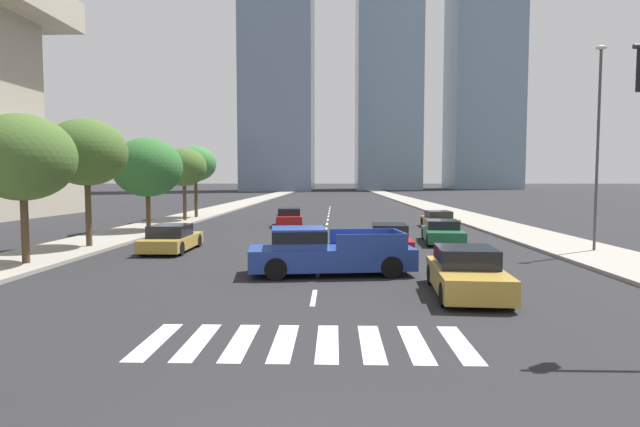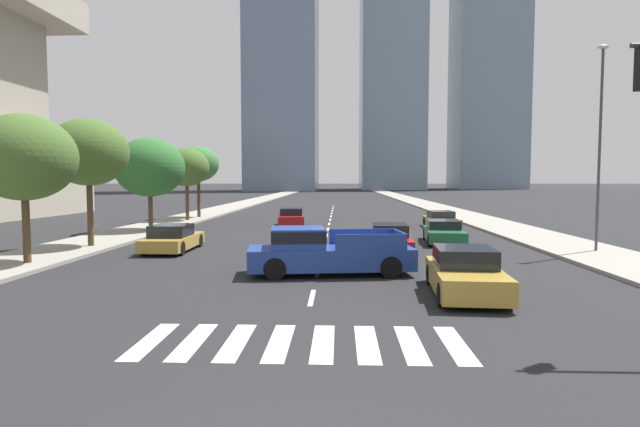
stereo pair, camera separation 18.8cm
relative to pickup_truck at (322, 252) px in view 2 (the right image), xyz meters
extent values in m
cube|color=gray|center=(11.91, 16.68, -0.74)|extent=(4.00, 260.00, 0.15)
cube|color=gray|center=(-12.26, 16.68, -0.74)|extent=(4.00, 260.00, 0.15)
cube|color=silver|center=(-3.33, -7.56, -0.81)|extent=(0.45, 2.46, 0.01)
cube|color=silver|center=(-2.43, -7.56, -0.81)|extent=(0.45, 2.46, 0.01)
cube|color=silver|center=(-1.53, -7.56, -0.81)|extent=(0.45, 2.46, 0.01)
cube|color=silver|center=(-0.63, -7.56, -0.81)|extent=(0.45, 2.46, 0.01)
cube|color=silver|center=(0.27, -7.56, -0.81)|extent=(0.45, 2.46, 0.01)
cube|color=silver|center=(1.17, -7.56, -0.81)|extent=(0.45, 2.46, 0.01)
cube|color=silver|center=(2.07, -7.56, -0.81)|extent=(0.45, 2.46, 0.01)
cube|color=silver|center=(2.97, -7.56, -0.81)|extent=(0.45, 2.46, 0.01)
cube|color=silver|center=(-0.18, -3.56, -0.81)|extent=(0.14, 2.00, 0.01)
cube|color=silver|center=(-0.18, 0.44, -0.81)|extent=(0.14, 2.00, 0.01)
cube|color=silver|center=(-0.18, 4.44, -0.81)|extent=(0.14, 2.00, 0.01)
cube|color=silver|center=(-0.18, 8.44, -0.81)|extent=(0.14, 2.00, 0.01)
cube|color=silver|center=(-0.18, 12.44, -0.81)|extent=(0.14, 2.00, 0.01)
cube|color=silver|center=(-0.18, 16.44, -0.81)|extent=(0.14, 2.00, 0.01)
cube|color=silver|center=(-0.18, 20.44, -0.81)|extent=(0.14, 2.00, 0.01)
cube|color=silver|center=(-0.18, 24.44, -0.81)|extent=(0.14, 2.00, 0.01)
cube|color=silver|center=(-0.18, 28.44, -0.81)|extent=(0.14, 2.00, 0.01)
cube|color=silver|center=(-0.18, 32.44, -0.81)|extent=(0.14, 2.00, 0.01)
cube|color=silver|center=(-0.18, 36.44, -0.81)|extent=(0.14, 2.00, 0.01)
cube|color=silver|center=(-0.18, 40.44, -0.81)|extent=(0.14, 2.00, 0.01)
cube|color=silver|center=(-0.18, 44.44, -0.81)|extent=(0.14, 2.00, 0.01)
cube|color=navy|center=(0.29, 0.04, -0.22)|extent=(5.97, 2.69, 0.75)
cube|color=navy|center=(-0.86, -0.11, 0.51)|extent=(2.06, 2.05, 0.70)
cube|color=black|center=(-0.86, -0.11, 0.59)|extent=(2.08, 2.09, 0.39)
cube|color=navy|center=(1.67, -0.76, 0.43)|extent=(2.42, 0.38, 0.55)
cube|color=navy|center=(1.43, 1.14, 0.43)|extent=(2.42, 0.38, 0.55)
cube|color=navy|center=(2.75, 0.34, 0.43)|extent=(0.32, 1.91, 0.55)
cylinder|color=black|center=(-1.55, -1.09, -0.43)|extent=(0.79, 0.35, 0.76)
cylinder|color=black|center=(-1.77, 0.68, -0.43)|extent=(0.79, 0.35, 0.76)
cylinder|color=black|center=(2.35, -0.61, -0.43)|extent=(0.79, 0.35, 0.76)
cylinder|color=black|center=(2.12, 1.16, -0.43)|extent=(0.79, 0.35, 0.76)
cube|color=maroon|center=(-2.87, 18.50, -0.33)|extent=(2.13, 4.46, 0.65)
cube|color=black|center=(-2.86, 18.29, 0.24)|extent=(1.71, 2.07, 0.49)
cylinder|color=black|center=(-3.79, 19.90, -0.49)|extent=(0.28, 0.66, 0.64)
cylinder|color=black|center=(-2.22, 20.04, -0.49)|extent=(0.28, 0.66, 0.64)
cylinder|color=black|center=(-3.53, 16.97, -0.49)|extent=(0.28, 0.66, 0.64)
cylinder|color=black|center=(-1.96, 17.11, -0.49)|extent=(0.28, 0.66, 0.64)
cube|color=#1E6038|center=(6.12, 9.16, -0.36)|extent=(2.25, 4.66, 0.59)
cube|color=black|center=(6.14, 9.39, 0.16)|extent=(1.80, 2.17, 0.45)
cylinder|color=black|center=(6.81, 7.56, -0.49)|extent=(0.28, 0.66, 0.64)
cylinder|color=black|center=(5.15, 7.71, -0.49)|extent=(0.28, 0.66, 0.64)
cylinder|color=black|center=(7.09, 10.62, -0.49)|extent=(0.28, 0.66, 0.64)
cylinder|color=black|center=(5.42, 10.77, -0.49)|extent=(0.28, 0.66, 0.64)
cube|color=#B28E38|center=(-7.24, 5.67, -0.38)|extent=(1.86, 4.33, 0.55)
cube|color=black|center=(-7.24, 5.46, 0.17)|extent=(1.63, 1.95, 0.55)
cylinder|color=black|center=(-8.08, 7.14, -0.49)|extent=(0.22, 0.64, 0.64)
cylinder|color=black|center=(-6.40, 7.14, -0.49)|extent=(0.22, 0.64, 0.64)
cylinder|color=black|center=(-8.07, 4.20, -0.49)|extent=(0.22, 0.64, 0.64)
cylinder|color=black|center=(-6.40, 4.20, -0.49)|extent=(0.22, 0.64, 0.64)
cube|color=#B28E38|center=(7.65, 17.50, -0.38)|extent=(1.92, 4.40, 0.56)
cube|color=black|center=(7.64, 17.72, 0.13)|extent=(1.64, 2.00, 0.46)
cylinder|color=black|center=(8.50, 16.05, -0.49)|extent=(0.24, 0.65, 0.64)
cylinder|color=black|center=(6.88, 16.00, -0.49)|extent=(0.24, 0.65, 0.64)
cylinder|color=black|center=(8.41, 19.01, -0.49)|extent=(0.24, 0.65, 0.64)
cylinder|color=black|center=(6.79, 18.96, -0.49)|extent=(0.24, 0.65, 0.64)
cube|color=#B28E38|center=(4.26, -3.08, -0.32)|extent=(2.15, 4.34, 0.66)
cube|color=black|center=(4.28, -2.87, 0.28)|extent=(1.76, 2.01, 0.55)
cylinder|color=black|center=(5.00, -4.57, -0.49)|extent=(0.26, 0.65, 0.64)
cylinder|color=black|center=(3.32, -4.45, -0.49)|extent=(0.26, 0.65, 0.64)
cylinder|color=black|center=(5.20, -1.70, -0.49)|extent=(0.26, 0.65, 0.64)
cylinder|color=black|center=(3.52, -1.59, -0.49)|extent=(0.26, 0.65, 0.64)
cube|color=maroon|center=(2.91, 5.27, -0.34)|extent=(1.95, 4.57, 0.62)
cube|color=black|center=(2.92, 5.49, 0.24)|extent=(1.64, 2.09, 0.54)
cylinder|color=black|center=(3.65, 3.71, -0.49)|extent=(0.24, 0.65, 0.64)
cylinder|color=black|center=(2.05, 3.77, -0.49)|extent=(0.24, 0.65, 0.64)
cylinder|color=black|center=(3.77, 6.77, -0.49)|extent=(0.24, 0.65, 0.64)
cylinder|color=black|center=(2.17, 6.83, -0.49)|extent=(0.24, 0.65, 0.64)
cylinder|color=#3F3F42|center=(12.21, 5.48, 3.81)|extent=(0.12, 0.12, 8.94)
ellipsoid|color=beige|center=(12.21, 5.48, 8.38)|extent=(0.50, 0.24, 0.20)
cylinder|color=#4C3823|center=(-11.46, 1.22, 0.59)|extent=(0.28, 0.28, 2.50)
ellipsoid|color=#426028|center=(-11.46, 1.22, 3.39)|extent=(3.89, 3.89, 3.30)
cylinder|color=#4C3823|center=(-11.46, 6.26, 0.84)|extent=(0.28, 0.28, 3.00)
ellipsoid|color=#426028|center=(-11.46, 6.26, 3.85)|extent=(3.77, 3.77, 3.21)
cylinder|color=#4C3823|center=(-11.46, 14.11, 0.45)|extent=(0.28, 0.28, 2.22)
ellipsoid|color=#2D662D|center=(-11.46, 14.11, 3.31)|extent=(4.39, 4.39, 3.73)
cylinder|color=#4C3823|center=(-11.46, 21.95, 0.71)|extent=(0.28, 0.28, 2.76)
ellipsoid|color=#426028|center=(-11.46, 21.95, 3.51)|extent=(3.53, 3.53, 3.00)
cylinder|color=#4C3823|center=(-11.46, 25.24, 0.90)|extent=(0.28, 0.28, 3.13)
ellipsoid|color=#387538|center=(-11.46, 25.24, 3.87)|extent=(3.50, 3.50, 2.98)
cube|color=#7A93A8|center=(17.59, 153.86, 52.75)|extent=(20.08, 28.01, 107.12)
cube|color=#7A93A8|center=(52.47, 165.24, 59.17)|extent=(23.21, 22.04, 119.96)
camera|label=1|loc=(0.42, -17.81, 2.55)|focal=28.53mm
camera|label=2|loc=(0.61, -17.80, 2.55)|focal=28.53mm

